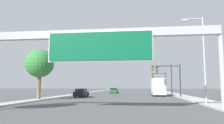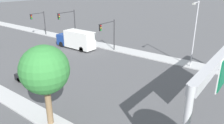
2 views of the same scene
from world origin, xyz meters
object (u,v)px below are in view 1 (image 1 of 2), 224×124
object	(u,v)px
traffic_light_near_intersection	(172,75)
traffic_light_far_intersection	(161,79)
sign_gantry	(100,43)
car_far_left	(114,91)
truck_box_primary	(158,87)
street_lamp_right	(202,53)
car_mid_center	(81,93)
palm_tree_background	(40,64)
traffic_light_mid_block	(165,74)

from	to	relation	value
traffic_light_near_intersection	traffic_light_far_intersection	world-z (taller)	traffic_light_near_intersection
sign_gantry	traffic_light_far_intersection	world-z (taller)	sign_gantry
car_far_left	truck_box_primary	size ratio (longest dim) A/B	0.56
car_far_left	street_lamp_right	world-z (taller)	street_lamp_right
car_mid_center	palm_tree_background	xyz separation A→B (m)	(-3.86, -8.73, 4.46)
street_lamp_right	traffic_light_mid_block	bearing A→B (deg)	92.85
truck_box_primary	street_lamp_right	size ratio (longest dim) A/B	0.86
traffic_light_near_intersection	truck_box_primary	bearing A→B (deg)	106.35
car_far_left	palm_tree_background	distance (m)	30.76
sign_gantry	truck_box_primary	bearing A→B (deg)	75.15
street_lamp_right	traffic_light_near_intersection	bearing A→B (deg)	95.12
traffic_light_mid_block	street_lamp_right	world-z (taller)	street_lamp_right
traffic_light_near_intersection	street_lamp_right	world-z (taller)	street_lamp_right
truck_box_primary	traffic_light_near_intersection	xyz separation A→B (m)	(1.85, -6.30, 2.13)
truck_box_primary	palm_tree_background	bearing A→B (deg)	-140.07
traffic_light_far_intersection	palm_tree_background	bearing A→B (deg)	-124.77
car_far_left	traffic_light_far_intersection	size ratio (longest dim) A/B	0.83
truck_box_primary	traffic_light_mid_block	distance (m)	4.97
traffic_light_mid_block	palm_tree_background	size ratio (longest dim) A/B	0.91
car_mid_center	traffic_light_near_intersection	xyz separation A→B (m)	(15.85, -0.07, 3.14)
truck_box_primary	car_mid_center	bearing A→B (deg)	-156.02
truck_box_primary	traffic_light_mid_block	size ratio (longest dim) A/B	1.24
palm_tree_background	sign_gantry	bearing A→B (deg)	-46.51
car_far_left	traffic_light_near_intersection	size ratio (longest dim) A/B	0.81
sign_gantry	traffic_light_near_intersection	distance (m)	22.05
traffic_light_near_intersection	street_lamp_right	xyz separation A→B (m)	(1.25, -13.95, 1.66)
car_mid_center	sign_gantry	bearing A→B (deg)	-70.87
street_lamp_right	car_mid_center	bearing A→B (deg)	140.64
car_mid_center	traffic_light_near_intersection	size ratio (longest dim) A/B	0.76
car_mid_center	street_lamp_right	bearing A→B (deg)	-39.36
traffic_light_near_intersection	palm_tree_background	distance (m)	21.57
traffic_light_near_intersection	traffic_light_mid_block	bearing A→B (deg)	89.68
traffic_light_near_intersection	traffic_light_mid_block	size ratio (longest dim) A/B	0.86
truck_box_primary	palm_tree_background	xyz separation A→B (m)	(-17.86, -14.95, 3.45)
car_far_left	traffic_light_far_intersection	xyz separation A→B (m)	(12.53, -0.87, 3.05)
car_far_left	traffic_light_mid_block	world-z (taller)	traffic_light_mid_block
sign_gantry	car_mid_center	bearing A→B (deg)	109.13
sign_gantry	traffic_light_near_intersection	size ratio (longest dim) A/B	3.57
street_lamp_right	car_far_left	bearing A→B (deg)	111.33
traffic_light_near_intersection	traffic_light_mid_block	world-z (taller)	traffic_light_mid_block
car_mid_center	car_far_left	distance (m)	21.09
traffic_light_far_intersection	car_mid_center	bearing A→B (deg)	-128.81
car_mid_center	car_far_left	xyz separation A→B (m)	(3.50, 20.79, -0.05)
car_mid_center	palm_tree_background	bearing A→B (deg)	-113.89
traffic_light_far_intersection	sign_gantry	bearing A→B (deg)	-102.68
car_far_left	traffic_light_mid_block	xyz separation A→B (m)	(12.41, -10.87, 3.77)
sign_gantry	street_lamp_right	xyz separation A→B (m)	(10.10, 6.16, -0.18)
traffic_light_near_intersection	traffic_light_far_intersection	xyz separation A→B (m)	(0.18, 20.00, -0.13)
car_far_left	street_lamp_right	distance (m)	37.69
car_mid_center	street_lamp_right	world-z (taller)	street_lamp_right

